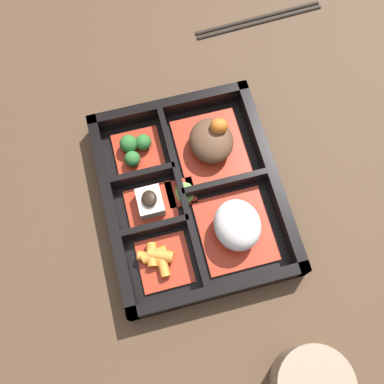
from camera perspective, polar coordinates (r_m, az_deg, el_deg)
ground_plane at (r=0.63m, az=0.00°, el=-0.76°), size 3.00×3.00×0.00m
bento_base at (r=0.62m, az=0.00°, el=-0.61°), size 0.28×0.23×0.01m
bento_rim at (r=0.61m, az=-0.34°, el=-0.24°), size 0.28×0.23×0.04m
bowl_stew at (r=0.62m, az=2.52°, el=6.47°), size 0.11×0.09×0.06m
bowl_rice at (r=0.58m, az=5.72°, el=-4.34°), size 0.11×0.09×0.05m
bowl_greens at (r=0.63m, az=-7.18°, el=5.44°), size 0.07×0.07×0.03m
bowl_tofu at (r=0.60m, az=-5.33°, el=-1.23°), size 0.06×0.07×0.03m
bowl_carrots at (r=0.59m, az=-4.11°, el=-8.52°), size 0.07×0.07×0.02m
bowl_pickles at (r=0.61m, az=-1.21°, el=-0.12°), size 0.04×0.04×0.01m
tea_cup at (r=0.58m, az=14.98°, el=-22.48°), size 0.09×0.09×0.05m
chopsticks at (r=0.78m, az=8.49°, el=20.89°), size 0.03×0.21×0.01m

